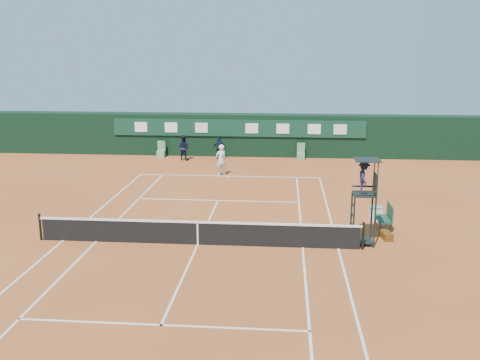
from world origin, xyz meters
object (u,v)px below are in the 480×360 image
object	(u,v)px
player_bench	(386,216)
cooler	(376,213)
tennis_net	(198,232)
umpire_chair	(364,184)
player	(221,160)

from	to	relation	value
player_bench	cooler	xyz separation A→B (m)	(-0.23, 1.24, -0.27)
tennis_net	umpire_chair	world-z (taller)	umpire_chair
umpire_chair	player_bench	world-z (taller)	umpire_chair
tennis_net	player	bearing A→B (deg)	92.42
player_bench	player	world-z (taller)	player
tennis_net	cooler	world-z (taller)	tennis_net
player_bench	cooler	distance (m)	1.29
tennis_net	player_bench	world-z (taller)	same
player_bench	player	xyz separation A→B (m)	(-8.24, 9.56, 0.36)
tennis_net	cooler	size ratio (longest dim) A/B	20.00
umpire_chair	cooler	bearing A→B (deg)	71.50
player_bench	cooler	size ratio (longest dim) A/B	1.86
umpire_chair	player_bench	size ratio (longest dim) A/B	2.85
cooler	player	xyz separation A→B (m)	(-8.00, 8.32, 0.63)
tennis_net	umpire_chair	size ratio (longest dim) A/B	3.77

